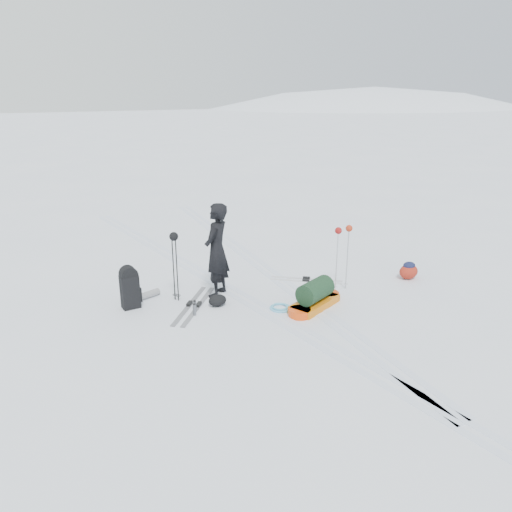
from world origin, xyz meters
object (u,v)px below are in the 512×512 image
object	(u,v)px
expedition_rucksack	(132,288)
skier	(217,250)
ski_poles_black	(174,245)
pulk_sled	(315,297)

from	to	relation	value
expedition_rucksack	skier	bearing A→B (deg)	-11.04
expedition_rucksack	ski_poles_black	size ratio (longest dim) A/B	0.62
skier	pulk_sled	distance (m)	2.25
ski_poles_black	pulk_sled	bearing A→B (deg)	-30.21
pulk_sled	skier	bearing A→B (deg)	111.20
ski_poles_black	expedition_rucksack	bearing A→B (deg)	178.26
skier	pulk_sled	bearing A→B (deg)	92.24
skier	expedition_rucksack	distance (m)	1.87
pulk_sled	ski_poles_black	bearing A→B (deg)	121.44
skier	expedition_rucksack	world-z (taller)	skier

